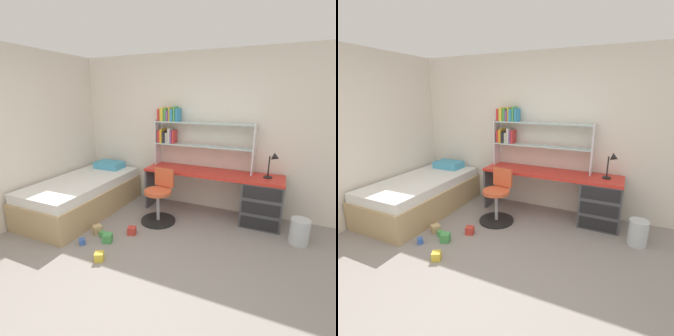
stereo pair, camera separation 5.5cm
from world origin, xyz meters
TOP-DOWN VIEW (x-y plane):
  - ground_plane at (0.00, 0.00)m, footprint 5.41×5.41m
  - room_shell at (-1.12, 1.12)m, footprint 5.41×5.41m
  - desk at (0.81, 1.92)m, footprint 2.10×0.53m
  - bookshelf_hutch at (-0.23, 2.06)m, footprint 1.59×0.22m
  - desk_lamp at (1.12, 1.92)m, footprint 0.20×0.16m
  - swivel_chair at (-0.39, 1.39)m, footprint 0.52×0.52m
  - bed_platform at (-1.68, 1.21)m, footprint 1.01×1.97m
  - waste_bin at (1.52, 1.56)m, footprint 0.24×0.24m
  - toy_block_natural_0 at (-1.01, 0.70)m, footprint 0.15×0.15m
  - toy_block_green_1 at (-0.87, 0.65)m, footprint 0.09×0.09m
  - toy_block_red_2 at (-0.55, 0.87)m, footprint 0.13×0.13m
  - toy_block_blue_3 at (-1.00, 0.39)m, footprint 0.10×0.10m
  - toy_block_yellow_4 at (-0.58, 0.21)m, footprint 0.13×0.13m
  - toy_block_green_5 at (-0.74, 0.57)m, footprint 0.15×0.15m

SIDE VIEW (x-z plane):
  - ground_plane at x=0.00m, z-range -0.02..0.00m
  - toy_block_blue_3 at x=-1.00m, z-range 0.00..0.07m
  - toy_block_green_1 at x=-0.87m, z-range 0.00..0.07m
  - toy_block_yellow_4 at x=-0.58m, z-range 0.00..0.10m
  - toy_block_red_2 at x=-0.55m, z-range 0.00..0.10m
  - toy_block_natural_0 at x=-1.01m, z-range 0.00..0.11m
  - toy_block_green_5 at x=-0.74m, z-range 0.00..0.11m
  - waste_bin at x=1.52m, z-range 0.00..0.33m
  - bed_platform at x=-1.68m, z-range -0.06..0.61m
  - swivel_chair at x=-0.39m, z-range -0.08..0.71m
  - desk at x=0.81m, z-range 0.04..0.75m
  - desk_lamp at x=1.12m, z-range 0.77..1.16m
  - room_shell at x=-1.12m, z-range 0.00..2.51m
  - bookshelf_hutch at x=-0.23m, z-range 0.80..1.77m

